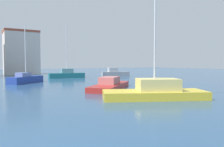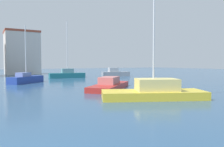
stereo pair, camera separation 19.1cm
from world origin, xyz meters
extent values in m
plane|color=#2D5175|center=(15.00, 20.00, 0.00)|extent=(160.00, 160.00, 0.00)
cube|color=#1E707A|center=(13.11, 33.09, 0.46)|extent=(6.66, 2.38, 0.92)
cube|color=#6B9CA2|center=(13.17, 33.08, 1.34)|extent=(2.25, 1.42, 0.84)
cylinder|color=silver|center=(13.11, 33.09, 5.67)|extent=(0.12, 0.12, 9.50)
cube|color=gold|center=(11.29, 7.37, 0.31)|extent=(8.29, 5.79, 0.62)
cube|color=#DFCD77|center=(11.53, 7.26, 1.09)|extent=(3.68, 3.13, 0.93)
cylinder|color=silver|center=(11.29, 7.37, 5.23)|extent=(0.12, 0.12, 9.20)
cube|color=#233D93|center=(4.91, 26.32, 0.46)|extent=(5.22, 4.82, 0.93)
cube|color=#6E7DB1|center=(4.51, 25.98, 1.21)|extent=(2.09, 2.04, 0.56)
cylinder|color=silver|center=(4.91, 26.32, 4.43)|extent=(0.12, 0.12, 7.00)
cube|color=#B22823|center=(11.57, 14.58, 0.27)|extent=(7.52, 7.29, 0.53)
cube|color=#C4716E|center=(11.42, 14.44, 0.92)|extent=(3.12, 3.07, 0.77)
cube|color=gray|center=(23.52, 32.74, 0.47)|extent=(6.02, 3.07, 0.94)
cube|color=#ADB0B5|center=(22.99, 32.87, 1.38)|extent=(2.18, 1.80, 0.87)
cube|color=beige|center=(7.85, 51.82, 5.06)|extent=(7.69, 7.56, 10.12)
cube|color=#9E4733|center=(7.85, 51.82, 10.37)|extent=(7.84, 7.71, 0.50)
camera|label=1|loc=(0.06, -4.93, 2.76)|focal=33.95mm
camera|label=2|loc=(0.23, -5.02, 2.76)|focal=33.95mm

